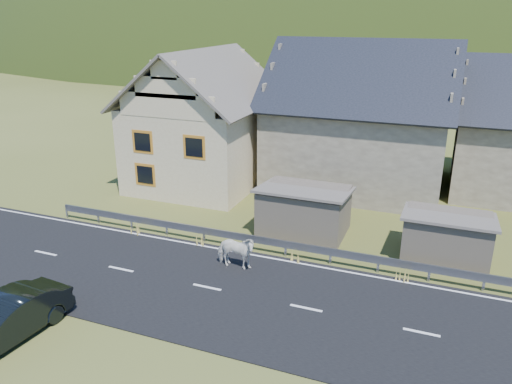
% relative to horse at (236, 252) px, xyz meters
% --- Properties ---
extents(ground, '(160.00, 160.00, 0.00)m').
position_rel_horse_xyz_m(ground, '(3.58, -1.85, -0.80)').
color(ground, '#3D4015').
rests_on(ground, ground).
extents(road, '(60.00, 7.00, 0.04)m').
position_rel_horse_xyz_m(road, '(3.58, -1.85, -0.78)').
color(road, black).
rests_on(road, ground).
extents(lane_markings, '(60.00, 6.60, 0.01)m').
position_rel_horse_xyz_m(lane_markings, '(3.58, -1.85, -0.75)').
color(lane_markings, silver).
rests_on(lane_markings, road).
extents(guardrail, '(28.10, 0.09, 0.75)m').
position_rel_horse_xyz_m(guardrail, '(3.58, 1.83, -0.23)').
color(guardrail, '#93969B').
rests_on(guardrail, ground).
extents(shed_left, '(4.30, 3.30, 2.40)m').
position_rel_horse_xyz_m(shed_left, '(1.58, 4.65, 0.30)').
color(shed_left, '#685D4D').
rests_on(shed_left, ground).
extents(shed_right, '(3.80, 2.90, 2.20)m').
position_rel_horse_xyz_m(shed_right, '(8.08, 4.15, 0.20)').
color(shed_right, '#685D4D').
rests_on(shed_right, ground).
extents(house_cream, '(7.80, 9.80, 8.30)m').
position_rel_horse_xyz_m(house_cream, '(-6.42, 10.15, 3.56)').
color(house_cream, beige).
rests_on(house_cream, ground).
extents(house_stone_a, '(10.80, 9.80, 8.90)m').
position_rel_horse_xyz_m(house_stone_a, '(2.58, 13.15, 3.84)').
color(house_stone_a, tan).
rests_on(house_stone_a, ground).
extents(mountain, '(440.00, 280.00, 260.00)m').
position_rel_horse_xyz_m(mountain, '(8.58, 178.15, -20.80)').
color(mountain, '#243512').
rests_on(mountain, ground).
extents(conifer_patch, '(76.00, 50.00, 28.00)m').
position_rel_horse_xyz_m(conifer_patch, '(-51.42, 108.15, 5.20)').
color(conifer_patch, black).
rests_on(conifer_patch, ground).
extents(horse, '(0.82, 1.79, 1.51)m').
position_rel_horse_xyz_m(horse, '(0.00, 0.00, 0.00)').
color(horse, white).
rests_on(horse, road).
extents(car, '(1.96, 4.55, 1.46)m').
position_rel_horse_xyz_m(car, '(-5.05, -7.09, -0.07)').
color(car, black).
rests_on(car, ground).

